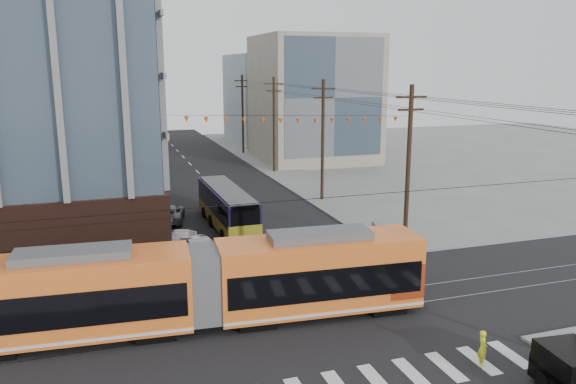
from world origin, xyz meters
name	(u,v)px	position (x,y,z in m)	size (l,w,h in m)	color
ground	(361,343)	(0.00, 0.00, 0.00)	(160.00, 160.00, 0.00)	slate
bg_bldg_nw_near	(40,93)	(-17.00, 52.00, 9.00)	(18.00, 16.00, 18.00)	#8C99A5
bg_bldg_ne_near	(313,99)	(16.00, 48.00, 8.00)	(14.00, 14.00, 16.00)	gray
bg_bldg_nw_far	(73,81)	(-14.00, 72.00, 10.00)	(16.00, 18.00, 20.00)	gray
bg_bldg_ne_far	(281,98)	(18.00, 68.00, 7.00)	(16.00, 16.00, 14.00)	#8C99A5
utility_pole_far	(243,115)	(8.50, 56.00, 5.50)	(0.30, 0.30, 11.00)	black
streetcar	(204,285)	(-6.33, 3.91, 2.06)	(21.34, 3.00, 4.11)	orange
city_bus	(227,207)	(-1.67, 20.28, 1.56)	(2.38, 10.99, 3.11)	black
parked_car_silver	(193,246)	(-5.25, 14.24, 0.68)	(1.44, 4.14, 1.36)	#AAAAAA
parked_car_white	(182,238)	(-5.71, 16.25, 0.64)	(1.79, 4.39, 1.28)	silver
parked_car_grey	(170,213)	(-5.71, 23.13, 0.67)	(2.21, 4.80, 1.33)	slate
pedestrian	(483,348)	(3.85, -3.36, 0.78)	(0.57, 0.37, 1.56)	#E4F625
jersey_barrier	(382,233)	(8.30, 13.93, 0.37)	(0.84, 3.74, 0.75)	slate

